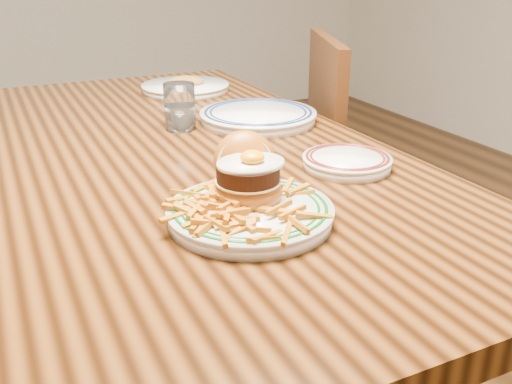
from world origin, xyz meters
name	(u,v)px	position (x,y,z in m)	size (l,w,h in m)	color
table	(178,184)	(0.00, 0.00, 0.66)	(0.85, 1.60, 0.75)	black
chair_right	(362,183)	(0.63, 0.17, 0.50)	(0.56, 0.56, 0.93)	#3E210D
main_plate	(249,198)	(-0.01, -0.40, 0.78)	(0.26, 0.28, 0.13)	white
side_plate	(347,161)	(0.26, -0.27, 0.77)	(0.17, 0.17, 0.03)	white
rear_plate	(258,116)	(0.25, 0.10, 0.77)	(0.29, 0.29, 0.03)	white
water_glass	(180,109)	(0.05, 0.13, 0.80)	(0.07, 0.07, 0.11)	white
far_plate	(185,87)	(0.20, 0.50, 0.77)	(0.26, 0.26, 0.05)	white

